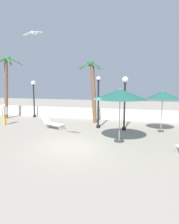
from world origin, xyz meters
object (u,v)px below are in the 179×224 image
object	(u,v)px
palm_tree_1	(7,80)
lounge_chair_0	(53,123)
guest_1	(5,112)
lamp_post_2	(98,100)
seagull_0	(34,33)
patio_umbrella_2	(120,95)
palm_tree_0	(93,84)
lamp_post_1	(34,93)
lamp_post_3	(125,94)
patio_umbrella_0	(163,95)

from	to	relation	value
palm_tree_1	lounge_chair_0	world-z (taller)	palm_tree_1
palm_tree_1	guest_1	distance (m)	3.96
lamp_post_2	lounge_chair_0	bearing A→B (deg)	-161.42
lamp_post_2	seagull_0	xyz separation A→B (m)	(-1.52, -6.05, 3.33)
patio_umbrella_2	lamp_post_2	bearing A→B (deg)	121.34
palm_tree_0	lamp_post_1	world-z (taller)	palm_tree_0
lounge_chair_0	lamp_post_1	bearing A→B (deg)	133.05
lamp_post_1	lamp_post_3	world-z (taller)	lamp_post_3
patio_umbrella_0	palm_tree_0	bearing A→B (deg)	160.83
lamp_post_3	palm_tree_1	bearing A→B (deg)	169.63
palm_tree_0	guest_1	xyz separation A→B (m)	(-6.40, -2.66, -2.15)
lamp_post_3	lounge_chair_0	distance (m)	5.54
lamp_post_2	guest_1	xyz separation A→B (m)	(-7.28, -0.87, -1.04)
palm_tree_0	lounge_chair_0	size ratio (longest dim) A/B	2.60
patio_umbrella_0	guest_1	world-z (taller)	patio_umbrella_0
palm_tree_1	seagull_0	world-z (taller)	palm_tree_1
palm_tree_0	lamp_post_3	bearing A→B (deg)	-36.18
palm_tree_1	lounge_chair_0	size ratio (longest dim) A/B	2.89
palm_tree_1	lamp_post_3	size ratio (longest dim) A/B	1.53
seagull_0	guest_1	bearing A→B (deg)	138.01
lamp_post_1	guest_1	size ratio (longest dim) A/B	2.09
palm_tree_0	seagull_0	size ratio (longest dim) A/B	4.88
patio_umbrella_2	lamp_post_3	bearing A→B (deg)	89.65
palm_tree_1	lounge_chair_0	xyz separation A→B (m)	(5.74, -2.80, -3.14)
patio_umbrella_0	palm_tree_0	size ratio (longest dim) A/B	0.55
patio_umbrella_0	lamp_post_1	distance (m)	11.74
palm_tree_1	guest_1	size ratio (longest dim) A/B	3.40
seagull_0	patio_umbrella_0	bearing A→B (deg)	45.63
palm_tree_1	patio_umbrella_0	bearing A→B (deg)	-7.60
lamp_post_1	lamp_post_3	xyz separation A→B (m)	(8.86, -3.27, 0.19)
lamp_post_1	lounge_chair_0	bearing A→B (deg)	-46.95
guest_1	seagull_0	distance (m)	8.90
palm_tree_0	lamp_post_1	distance (m)	6.27
lamp_post_2	patio_umbrella_2	bearing A→B (deg)	-58.66
patio_umbrella_0	palm_tree_0	distance (m)	5.59
palm_tree_1	seagull_0	xyz separation A→B (m)	(7.37, -7.79, 1.87)
guest_1	lamp_post_3	bearing A→B (deg)	3.97
palm_tree_0	palm_tree_1	size ratio (longest dim) A/B	0.90
lamp_post_2	guest_1	bearing A→B (deg)	-173.19
patio_umbrella_2	patio_umbrella_0	bearing A→B (deg)	50.92
patio_umbrella_0	palm_tree_1	xyz separation A→B (m)	(-13.26, 1.77, 1.03)
patio_umbrella_2	palm_tree_0	world-z (taller)	palm_tree_0
lamp_post_2	lamp_post_3	world-z (taller)	lamp_post_2
palm_tree_1	lounge_chair_0	bearing A→B (deg)	-25.97
patio_umbrella_0	lamp_post_1	size ratio (longest dim) A/B	0.80
lamp_post_1	seagull_0	bearing A→B (deg)	-59.07
palm_tree_1	seagull_0	bearing A→B (deg)	-46.60
lamp_post_2	lamp_post_3	bearing A→B (deg)	-6.99
lamp_post_2	lamp_post_3	size ratio (longest dim) A/B	1.01
palm_tree_1	guest_1	xyz separation A→B (m)	(1.61, -2.61, -2.51)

